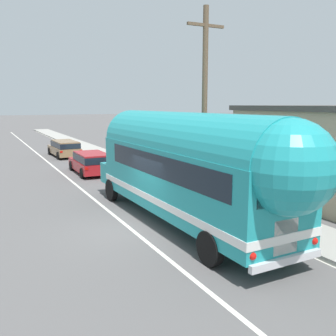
{
  "coord_description": "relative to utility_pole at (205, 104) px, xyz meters",
  "views": [
    {
      "loc": [
        -4.58,
        -11.96,
        4.4
      ],
      "look_at": [
        2.19,
        1.33,
        1.83
      ],
      "focal_mm": 39.7,
      "sensor_mm": 36.0,
      "label": 1
    }
  ],
  "objects": [
    {
      "name": "car_lead",
      "position": [
        -2.67,
        9.07,
        -3.63
      ],
      "size": [
        2.04,
        4.53,
        1.37
      ],
      "color": "#A5191E",
      "rests_on": "ground"
    },
    {
      "name": "lane_markings",
      "position": [
        -2.58,
        9.98,
        -4.42
      ],
      "size": [
        3.96,
        80.0,
        0.01
      ],
      "color": "silver",
      "rests_on": "ground"
    },
    {
      "name": "ground_plane",
      "position": [
        -4.35,
        -2.02,
        -4.42
      ],
      "size": [
        300.0,
        300.0,
        0.0
      ],
      "primitive_type": "plane",
      "color": "#565454"
    },
    {
      "name": "utility_pole",
      "position": [
        0.0,
        0.0,
        0.0
      ],
      "size": [
        1.8,
        0.24,
        8.5
      ],
      "color": "brown",
      "rests_on": "ground"
    },
    {
      "name": "car_second",
      "position": [
        -2.54,
        17.77,
        -3.62
      ],
      "size": [
        2.06,
        4.83,
        1.37
      ],
      "color": "olive",
      "rests_on": "ground"
    },
    {
      "name": "painted_bus",
      "position": [
        -2.41,
        -2.87,
        -2.12
      ],
      "size": [
        2.77,
        12.51,
        4.12
      ],
      "color": "teal",
      "rests_on": "ground"
    },
    {
      "name": "sidewalk_slab",
      "position": [
        0.66,
        7.98,
        -4.35
      ],
      "size": [
        2.35,
        90.0,
        0.15
      ],
      "primitive_type": "cube",
      "color": "#9E9B93",
      "rests_on": "ground"
    }
  ]
}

